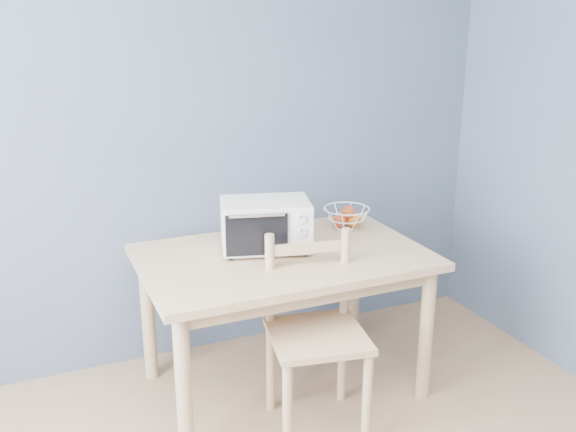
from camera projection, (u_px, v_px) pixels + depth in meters
name	position (u px, v px, depth m)	size (l,w,h in m)	color
room	(369.00, 299.00, 1.37)	(4.01, 4.51, 2.61)	#A27F5A
dining_table	(283.00, 272.00, 3.21)	(1.40, 0.90, 0.75)	tan
toaster_oven	(262.00, 225.00, 3.18)	(0.50, 0.40, 0.26)	silver
fruit_basket	(346.00, 217.00, 3.54)	(0.28, 0.28, 0.13)	white
dining_chair	(315.00, 336.00, 2.98)	(0.50, 0.50, 0.92)	tan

